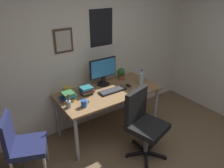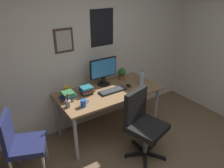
# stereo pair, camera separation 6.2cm
# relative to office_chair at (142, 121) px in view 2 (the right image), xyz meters

# --- Properties ---
(wall_back) EXTENTS (4.40, 0.10, 2.60)m
(wall_back) POSITION_rel_office_chair_xyz_m (-0.26, 1.14, 0.77)
(wall_back) COLOR silver
(wall_back) RESTS_ON ground_plane
(desk) EXTENTS (1.55, 0.77, 0.73)m
(desk) POSITION_rel_office_chair_xyz_m (-0.11, 0.68, 0.13)
(desk) COLOR #936D47
(desk) RESTS_ON ground_plane
(office_chair) EXTENTS (0.58, 0.59, 0.95)m
(office_chair) POSITION_rel_office_chair_xyz_m (0.00, 0.00, 0.00)
(office_chair) COLOR black
(office_chair) RESTS_ON ground_plane
(side_chair) EXTENTS (0.55, 0.54, 0.88)m
(side_chair) POSITION_rel_office_chair_xyz_m (-1.46, 0.49, -0.03)
(side_chair) COLOR #1E234C
(side_chair) RESTS_ON ground_plane
(monitor) EXTENTS (0.46, 0.20, 0.43)m
(monitor) POSITION_rel_office_chair_xyz_m (-0.05, 0.91, 0.44)
(monitor) COLOR black
(monitor) RESTS_ON desk
(keyboard) EXTENTS (0.43, 0.15, 0.03)m
(keyboard) POSITION_rel_office_chair_xyz_m (-0.07, 0.62, 0.21)
(keyboard) COLOR black
(keyboard) RESTS_ON desk
(computer_mouse) EXTENTS (0.06, 0.11, 0.04)m
(computer_mouse) POSITION_rel_office_chair_xyz_m (0.23, 0.62, 0.22)
(computer_mouse) COLOR black
(computer_mouse) RESTS_ON desk
(water_bottle) EXTENTS (0.07, 0.07, 0.25)m
(water_bottle) POSITION_rel_office_chair_xyz_m (0.44, 0.56, 0.31)
(water_bottle) COLOR silver
(water_bottle) RESTS_ON desk
(coffee_mug_near) EXTENTS (0.12, 0.09, 0.09)m
(coffee_mug_near) POSITION_rel_office_chair_xyz_m (-0.64, 0.98, 0.24)
(coffee_mug_near) COLOR yellow
(coffee_mug_near) RESTS_ON desk
(coffee_mug_far) EXTENTS (0.12, 0.08, 0.10)m
(coffee_mug_far) POSITION_rel_office_chair_xyz_m (-0.62, 0.47, 0.25)
(coffee_mug_far) COLOR #2659B2
(coffee_mug_far) RESTS_ON desk
(potted_plant) EXTENTS (0.13, 0.13, 0.20)m
(potted_plant) POSITION_rel_office_chair_xyz_m (0.31, 0.92, 0.31)
(potted_plant) COLOR brown
(potted_plant) RESTS_ON desk
(pen_cup) EXTENTS (0.07, 0.07, 0.20)m
(pen_cup) POSITION_rel_office_chair_xyz_m (-0.80, 0.57, 0.25)
(pen_cup) COLOR #9EA0A5
(pen_cup) RESTS_ON desk
(book_stack_left) EXTENTS (0.21, 0.16, 0.12)m
(book_stack_left) POSITION_rel_office_chair_xyz_m (-0.72, 0.75, 0.26)
(book_stack_left) COLOR gold
(book_stack_left) RESTS_ON desk
(book_stack_right) EXTENTS (0.21, 0.16, 0.12)m
(book_stack_right) POSITION_rel_office_chair_xyz_m (-0.43, 0.76, 0.26)
(book_stack_right) COLOR black
(book_stack_right) RESTS_ON desk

